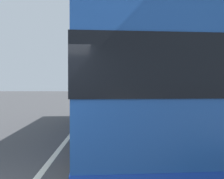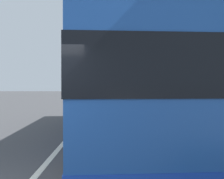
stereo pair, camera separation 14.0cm
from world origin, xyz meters
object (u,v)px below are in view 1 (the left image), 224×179
Objects in this scene: motorcycle_mid_row at (193,132)px; utility_pole at (164,64)px; car_ahead_same_lane at (110,97)px; car_behind_bus at (94,93)px; motorcycle_angled at (172,120)px; coach_bus at (117,89)px; car_far_distant at (108,95)px.

utility_pole is (11.82, -1.96, 3.43)m from motorcycle_mid_row.
car_ahead_same_lane is at bearing 23.58° from utility_pole.
car_behind_bus is at bearing 0.74° from motorcycle_mid_row.
utility_pole reaches higher than car_behind_bus.
motorcycle_angled is 0.53× the size of car_ahead_same_lane.
car_ahead_same_lane is 25.16m from car_behind_bus.
utility_pole is (9.97, -4.34, 2.07)m from coach_bus.
car_far_distant is at bearing -1.31° from motorcycle_mid_row.
utility_pole reaches higher than motorcycle_mid_row.
motorcycle_mid_row is 0.97× the size of motorcycle_angled.
coach_bus is 20.07m from car_ahead_same_lane.
car_far_distant is (28.03, 0.28, -1.09)m from coach_bus.
motorcycle_angled is (2.59, -0.02, 0.00)m from motorcycle_mid_row.
car_far_distant is (29.88, 2.67, 0.27)m from motorcycle_mid_row.
car_far_distant reaches higher than car_behind_bus.
car_ahead_same_lane reaches higher than motorcycle_mid_row.
car_ahead_same_lane is (19.29, 2.46, 0.25)m from motorcycle_angled.
coach_bus reaches higher than car_behind_bus.
car_ahead_same_lane is 0.53× the size of utility_pole.
utility_pole is (9.22, -1.93, 3.43)m from motorcycle_angled.
coach_bus reaches higher than motorcycle_angled.
car_ahead_same_lane is at bearing 7.85° from car_behind_bus.
motorcycle_mid_row is at bearing 173.61° from motorcycle_angled.
car_behind_bus is 0.52× the size of utility_pole.
coach_bus is 45.11m from car_behind_bus.
car_ahead_same_lane is (-7.99, -0.23, -0.02)m from car_far_distant.
motorcycle_angled is 0.54× the size of car_behind_bus.
car_behind_bus is (44.21, 5.90, 0.23)m from motorcycle_angled.
car_ahead_same_lane is at bearing 1.42° from motorcycle_angled.
coach_bus is at bearing 178.33° from car_ahead_same_lane.
car_behind_bus is 36.00m from utility_pole.
utility_pole reaches higher than coach_bus.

